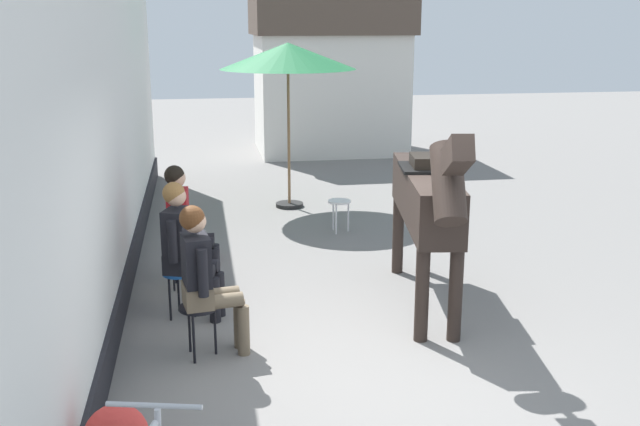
# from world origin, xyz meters

# --- Properties ---
(ground_plane) EXTENTS (40.00, 40.00, 0.00)m
(ground_plane) POSITION_xyz_m (0.00, 3.00, 0.00)
(ground_plane) COLOR slate
(pub_facade_wall) EXTENTS (0.34, 14.00, 3.40)m
(pub_facade_wall) POSITION_xyz_m (-2.55, 1.50, 1.54)
(pub_facade_wall) COLOR white
(pub_facade_wall) RESTS_ON ground_plane
(distant_cottage) EXTENTS (3.40, 2.60, 3.50)m
(distant_cottage) POSITION_xyz_m (1.40, 10.74, 1.80)
(distant_cottage) COLOR silver
(distant_cottage) RESTS_ON ground_plane
(seated_visitor_near) EXTENTS (0.61, 0.49, 1.39)m
(seated_visitor_near) POSITION_xyz_m (-1.56, 0.36, 0.78)
(seated_visitor_near) COLOR black
(seated_visitor_near) RESTS_ON ground_plane
(seated_visitor_middle) EXTENTS (0.61, 0.49, 1.39)m
(seated_visitor_middle) POSITION_xyz_m (-1.74, 1.29, 0.78)
(seated_visitor_middle) COLOR #194C99
(seated_visitor_middle) RESTS_ON ground_plane
(seated_visitor_far) EXTENTS (0.61, 0.49, 1.39)m
(seated_visitor_far) POSITION_xyz_m (-1.75, 2.18, 0.78)
(seated_visitor_far) COLOR gold
(seated_visitor_far) RESTS_ON ground_plane
(saddled_horse_center) EXTENTS (0.77, 2.98, 2.06)m
(saddled_horse_center) POSITION_xyz_m (0.70, 1.17, 1.16)
(saddled_horse_center) COLOR #2D231E
(saddled_horse_center) RESTS_ON ground_plane
(cafe_parasol) EXTENTS (2.10, 2.10, 2.58)m
(cafe_parasol) POSITION_xyz_m (-0.16, 5.65, 2.36)
(cafe_parasol) COLOR black
(cafe_parasol) RESTS_ON ground_plane
(spare_stool_white) EXTENTS (0.32, 0.32, 0.46)m
(spare_stool_white) POSITION_xyz_m (0.35, 4.07, 0.40)
(spare_stool_white) COLOR white
(spare_stool_white) RESTS_ON ground_plane
(satchel_bag) EXTENTS (0.18, 0.30, 0.20)m
(satchel_bag) POSITION_xyz_m (-1.53, 3.16, 0.10)
(satchel_bag) COLOR maroon
(satchel_bag) RESTS_ON ground_plane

